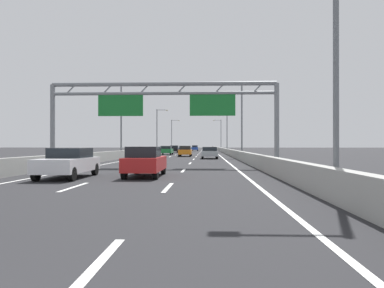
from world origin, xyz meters
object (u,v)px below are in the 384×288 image
streetlamp_right_near (329,35)px  white_car (69,162)px  sign_gantry (164,102)px  streetlamp_right_far (226,128)px  silver_car (210,152)px  streetlamp_right_mid (240,115)px  red_car (145,161)px  streetlamp_left_mid (123,116)px  streetlamp_right_distant (220,133)px  green_car (166,150)px  streetlamp_left_distant (172,133)px  blue_car (195,148)px  streetlamp_left_far (158,128)px  orange_car (185,151)px  black_car (174,149)px

streetlamp_right_near → white_car: streetlamp_right_near is taller
sign_gantry → streetlamp_right_far: size_ratio=1.82×
silver_car → streetlamp_right_mid: bearing=38.5°
red_car → streetlamp_left_mid: bearing=105.4°
streetlamp_right_near → streetlamp_right_mid: size_ratio=1.00×
streetlamp_right_far → silver_car: bearing=-96.1°
streetlamp_left_mid → silver_car: bearing=-15.4°
streetlamp_right_distant → green_car: size_ratio=2.22×
streetlamp_left_mid → silver_car: (11.08, -3.06, -4.67)m
streetlamp_right_mid → green_car: streetlamp_right_mid is taller
streetlamp_left_mid → green_car: bearing=73.4°
streetlamp_left_mid → green_car: streetlamp_left_mid is taller
streetlamp_right_near → silver_car: size_ratio=2.24×
streetlamp_left_mid → streetlamp_right_mid: bearing=0.0°
streetlamp_left_distant → white_car: streetlamp_left_distant is taller
streetlamp_left_mid → streetlamp_left_distant: bearing=90.0°
blue_car → streetlamp_left_mid: bearing=-98.1°
streetlamp_right_near → red_car: size_ratio=2.31×
streetlamp_right_distant → blue_car: (-7.44, -13.64, -4.63)m
streetlamp_left_distant → streetlamp_left_far: bearing=-90.0°
streetlamp_left_mid → streetlamp_right_far: same height
streetlamp_left_mid → streetlamp_left_far: size_ratio=1.00×
streetlamp_right_near → red_car: streetlamp_right_near is taller
streetlamp_right_distant → green_car: (-10.86, -52.61, -4.63)m
streetlamp_right_far → streetlamp_left_far: bearing=180.0°
silver_car → white_car: 26.18m
streetlamp_left_distant → streetlamp_left_mid: bearing=-90.0°
streetlamp_right_far → orange_car: streetlamp_right_far is taller
streetlamp_right_near → silver_car: (-3.85, 30.07, -4.67)m
sign_gantry → white_car: bearing=-110.7°
black_car → streetlamp_right_far: bearing=17.2°
red_car → streetlamp_right_near: bearing=-37.4°
green_car → red_car: 41.31m
streetlamp_right_mid → white_car: streetlamp_right_mid is taller
streetlamp_right_mid → streetlamp_right_far: same height
sign_gantry → blue_car: (-0.03, 71.38, -4.08)m
streetlamp_left_far → silver_car: size_ratio=2.24×
streetlamp_left_mid → green_car: 14.97m
sign_gantry → white_car: (-3.57, -9.48, -4.09)m
sign_gantry → streetlamp_right_far: streetlamp_right_far is taller
silver_car → red_car: (-3.48, -24.47, 0.05)m
streetlamp_left_far → red_car: 61.30m
black_car → silver_car: 33.55m
streetlamp_right_distant → black_car: 38.43m
red_car → streetlamp_right_mid: bearing=75.1°
sign_gantry → green_car: 32.85m
streetlamp_right_mid → blue_car: size_ratio=2.12×
streetlamp_right_distant → blue_car: bearing=-118.6°
streetlamp_right_mid → green_car: size_ratio=2.22×
green_car → white_car: 41.89m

